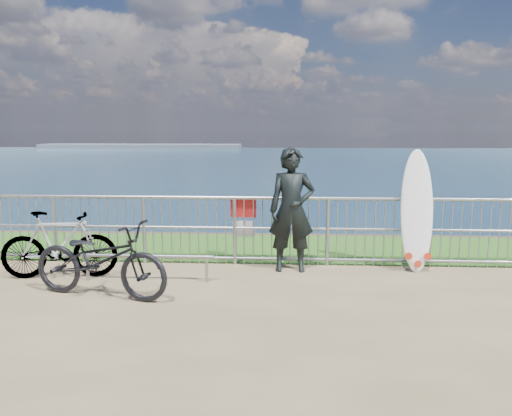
# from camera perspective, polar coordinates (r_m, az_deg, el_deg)

# --- Properties ---
(grass_strip) EXTENTS (120.00, 120.00, 0.00)m
(grass_strip) POSITION_cam_1_polar(r_m,az_deg,el_deg) (9.28, 1.34, -4.57)
(grass_strip) COLOR #225216
(grass_strip) RESTS_ON ground
(seascape) EXTENTS (260.00, 260.00, 5.00)m
(seascape) POSITION_cam_1_polar(r_m,az_deg,el_deg) (160.10, -12.86, 6.70)
(seascape) COLOR brown
(seascape) RESTS_ON ground
(railing) EXTENTS (10.06, 0.10, 1.13)m
(railing) POSITION_cam_1_polar(r_m,az_deg,el_deg) (8.09, 1.20, -2.50)
(railing) COLOR gray
(railing) RESTS_ON ground
(surfer) EXTENTS (0.71, 0.48, 1.92)m
(surfer) POSITION_cam_1_polar(r_m,az_deg,el_deg) (7.70, 4.10, -0.24)
(surfer) COLOR black
(surfer) RESTS_ON ground
(surfboard) EXTENTS (0.51, 0.45, 1.90)m
(surfboard) POSITION_cam_1_polar(r_m,az_deg,el_deg) (8.13, 17.89, -0.77)
(surfboard) COLOR white
(surfboard) RESTS_ON ground
(bicycle_near) EXTENTS (2.04, 1.11, 1.02)m
(bicycle_near) POSITION_cam_1_polar(r_m,az_deg,el_deg) (6.88, -17.40, -5.62)
(bicycle_near) COLOR black
(bicycle_near) RESTS_ON ground
(bicycle_far) EXTENTS (1.74, 0.75, 1.01)m
(bicycle_far) POSITION_cam_1_polar(r_m,az_deg,el_deg) (7.95, -21.58, -3.91)
(bicycle_far) COLOR black
(bicycle_far) RESTS_ON ground
(bike_rack) EXTENTS (1.96, 0.05, 0.41)m
(bike_rack) POSITION_cam_1_polar(r_m,az_deg,el_deg) (7.43, -12.42, -5.70)
(bike_rack) COLOR gray
(bike_rack) RESTS_ON ground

